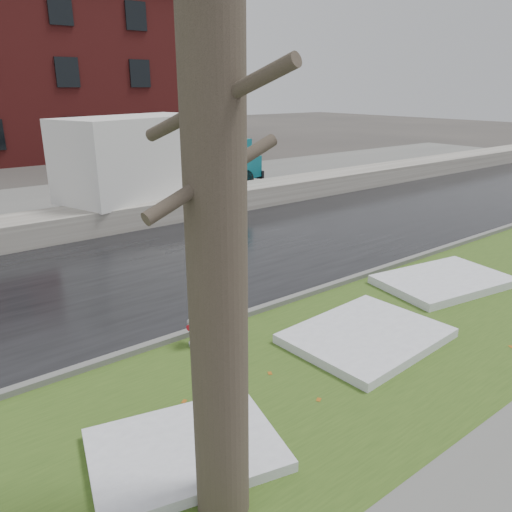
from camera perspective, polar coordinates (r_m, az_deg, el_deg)
ground at (r=9.29m, az=5.12°, el=-8.34°), size 120.00×120.00×0.00m
verge at (r=8.52m, az=10.95°, el=-11.13°), size 60.00×4.50×0.04m
road at (r=12.66m, az=-8.83°, el=-0.87°), size 60.00×7.00×0.03m
parking_lot at (r=20.27m, az=-20.79°, el=5.56°), size 60.00×9.00×0.03m
curb at (r=9.93m, az=1.20°, el=-5.94°), size 60.00×0.15×0.14m
snowbank at (r=16.22m, az=-16.23°, el=4.30°), size 60.00×1.60×0.75m
brick_building at (r=36.82m, az=-27.24°, el=18.03°), size 26.00×12.00×10.00m
bg_tree_right at (r=37.03m, az=-2.09°, el=17.37°), size 1.40×1.62×6.50m
fire_hydrant at (r=8.53m, az=-6.85°, el=-7.72°), size 0.36×0.32×0.74m
tree at (r=4.20m, az=-4.73°, el=8.11°), size 1.41×1.67×6.76m
box_truck at (r=18.19m, az=-10.94°, el=10.65°), size 9.98×4.78×3.33m
snow_patch_near at (r=8.98m, az=12.52°, el=-8.87°), size 2.71×2.15×0.16m
snow_patch_far at (r=6.45m, az=-8.09°, el=-21.05°), size 2.52×2.08×0.14m
snow_patch_side at (r=11.86m, az=20.64°, el=-2.67°), size 3.05×2.22×0.18m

